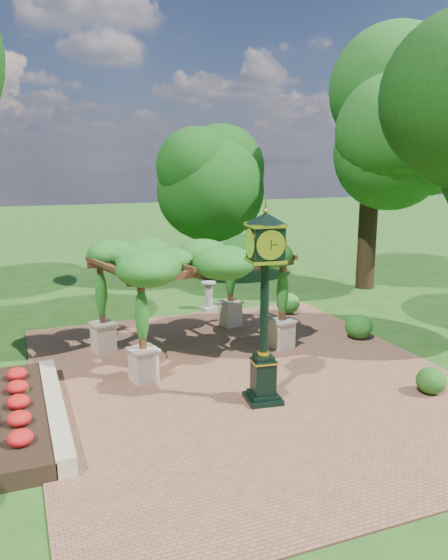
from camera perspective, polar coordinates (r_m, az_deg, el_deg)
name	(u,v)px	position (r m, az deg, el deg)	size (l,w,h in m)	color
ground	(263,394)	(12.97, 4.12, -11.76)	(120.00, 120.00, 0.00)	#1E4714
brick_plaza	(246,377)	(13.80, 2.31, -10.13)	(10.00, 12.00, 0.04)	brown
border_wall	(55,409)	(12.28, -17.26, -12.74)	(0.35, 5.00, 0.40)	#C6B793
flower_bed	(9,417)	(12.28, -21.54, -13.17)	(1.50, 5.00, 0.36)	red
pedestal_clock	(265,291)	(11.69, 4.28, -1.13)	(0.94, 0.94, 4.29)	black
pergola	(192,261)	(15.06, -3.35, 2.03)	(5.58, 4.14, 3.17)	#C4B192
sundial	(209,297)	(19.87, -1.59, -1.80)	(0.66, 0.66, 1.02)	gray
shrub_front	(431,380)	(13.62, 20.83, -9.79)	(0.68, 0.68, 0.61)	#1F5017
shrub_mid	(359,327)	(16.99, 13.90, -4.75)	(0.82, 0.82, 0.73)	#1F5818
shrub_back	(288,303)	(19.30, 6.71, -2.43)	(0.82, 0.82, 0.74)	#276A1E
tree_north	(206,183)	(24.41, -1.89, 10.11)	(4.12, 4.12, 6.34)	#372716
tree_east_far	(373,124)	(23.55, 15.35, 15.45)	(5.44, 5.44, 9.82)	#2F2012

